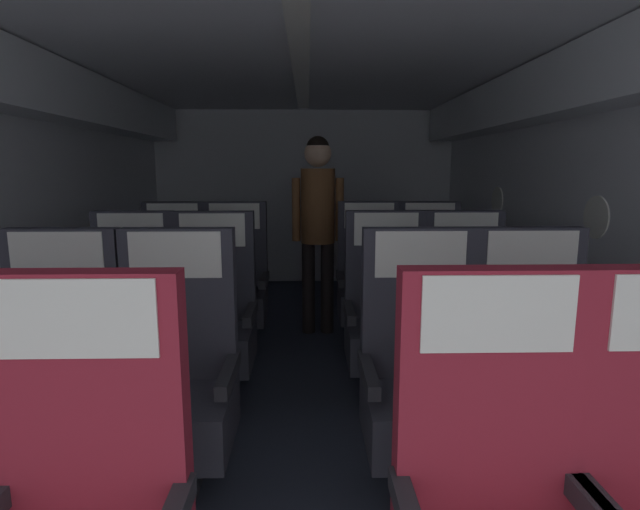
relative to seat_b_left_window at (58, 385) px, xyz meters
The scene contains 15 objects.
ground 1.46m from the seat_b_left_window, 42.19° to the left, with size 3.86×6.69×0.02m, color #2D3342.
fuselage_shell 1.91m from the seat_b_left_window, 49.75° to the left, with size 3.74×6.34×2.14m.
seat_b_left_window is the anchor object (origin of this frame).
seat_b_left_aisle 0.50m from the seat_b_left_window, ahead, with size 0.52×0.46×1.13m.
seat_b_right_aisle 2.03m from the seat_b_left_window, ahead, with size 0.52×0.46×1.13m.
seat_b_right_window 1.55m from the seat_b_left_window, ahead, with size 0.52×0.46×1.13m.
seat_c_left_window 0.90m from the seat_b_left_window, 90.16° to the left, with size 0.52×0.46×1.13m.
seat_c_left_aisle 1.00m from the seat_b_left_window, 60.55° to the left, with size 0.52×0.46×1.13m.
seat_c_right_aisle 2.22m from the seat_b_left_window, 23.66° to the left, with size 0.52×0.46×1.13m.
seat_c_right_window 1.78m from the seat_b_left_window, 30.08° to the left, with size 0.52×0.46×1.13m.
seat_d_left_window 1.77m from the seat_b_left_window, 89.59° to the left, with size 0.52×0.46×1.13m.
seat_d_left_aisle 1.83m from the seat_b_left_window, 74.41° to the left, with size 0.52×0.46×1.13m.
seat_d_right_aisle 2.70m from the seat_b_left_window, 41.18° to the left, with size 0.52×0.46×1.13m.
seat_d_right_window 2.37m from the seat_b_left_window, 49.16° to the left, with size 0.52×0.46×1.13m.
flight_attendant 2.44m from the seat_b_left_window, 61.16° to the left, with size 0.43×0.28×1.65m.
Camera 1 is at (0.05, 0.22, 1.38)m, focal length 27.68 mm.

